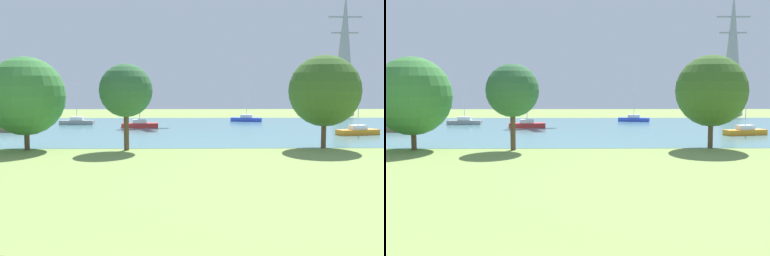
% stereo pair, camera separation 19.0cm
% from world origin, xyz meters
% --- Properties ---
extents(ground_plane, '(160.00, 160.00, 0.00)m').
position_xyz_m(ground_plane, '(0.00, 22.00, 0.00)').
color(ground_plane, '#7F994C').
extents(water_surface, '(140.00, 40.00, 0.02)m').
position_xyz_m(water_surface, '(0.00, 50.00, 0.01)').
color(water_surface, teal).
rests_on(water_surface, ground).
extents(sailboat_orange, '(5.02, 2.65, 5.71)m').
position_xyz_m(sailboat_orange, '(21.01, 41.12, 0.45)').
color(sailboat_orange, orange).
rests_on(sailboat_orange, water_surface).
extents(sailboat_gray, '(4.82, 1.55, 5.87)m').
position_xyz_m(sailboat_gray, '(-13.90, 55.97, 0.45)').
color(sailboat_gray, gray).
rests_on(sailboat_gray, water_surface).
extents(sailboat_blue, '(5.02, 2.60, 7.49)m').
position_xyz_m(sailboat_blue, '(11.24, 61.53, 0.47)').
color(sailboat_blue, blue).
rests_on(sailboat_blue, water_surface).
extents(sailboat_brown, '(5.03, 2.91, 6.72)m').
position_xyz_m(sailboat_brown, '(-20.32, 45.44, 0.46)').
color(sailboat_brown, brown).
rests_on(sailboat_brown, water_surface).
extents(sailboat_red, '(4.91, 1.92, 6.60)m').
position_xyz_m(sailboat_red, '(-4.40, 50.76, 0.46)').
color(sailboat_red, red).
rests_on(sailboat_red, water_surface).
extents(tree_west_far, '(6.70, 6.70, 7.96)m').
position_xyz_m(tree_west_far, '(-12.04, 29.44, 4.61)').
color(tree_west_far, brown).
rests_on(tree_west_far, ground).
extents(tree_east_near, '(4.53, 4.53, 7.36)m').
position_xyz_m(tree_east_near, '(-3.49, 29.16, 5.07)').
color(tree_east_near, brown).
rests_on(tree_east_near, ground).
extents(tree_east_far, '(6.27, 6.27, 8.19)m').
position_xyz_m(tree_east_far, '(13.76, 30.17, 5.04)').
color(tree_east_far, brown).
rests_on(tree_east_far, ground).
extents(electricity_pylon, '(6.40, 4.40, 23.45)m').
position_xyz_m(electricity_pylon, '(32.44, 78.69, 11.74)').
color(electricity_pylon, gray).
rests_on(electricity_pylon, ground).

